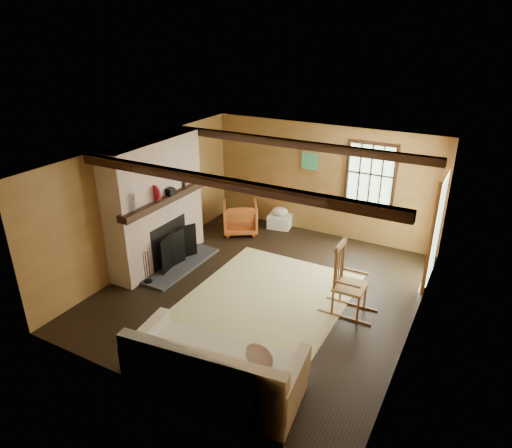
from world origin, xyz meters
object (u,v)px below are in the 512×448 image
Objects in this scene: fireplace at (157,209)px; sofa at (215,372)px; laundry_basket at (280,221)px; rocking_chair at (348,284)px; armchair at (240,218)px.

fireplace reaches higher than sofa.
fireplace is 4.80× the size of laundry_basket.
rocking_chair is 0.53× the size of sofa.
sofa is 4.83m from armchair.
rocking_chair is 1.60× the size of armchair.
armchair is at bearing 58.24° from rocking_chair.
sofa is at bearing -40.45° from fireplace.
laundry_basket is (1.33, 2.55, -0.95)m from fireplace.
fireplace is at bearing 38.52° from armchair.
sofa is 5.18m from laundry_basket.
rocking_chair reaches higher than sofa.
fireplace is at bearing 132.77° from sofa.
rocking_chair is at bearing -46.02° from laundry_basket.
fireplace reaches higher than laundry_basket.
rocking_chair is 2.41× the size of laundry_basket.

